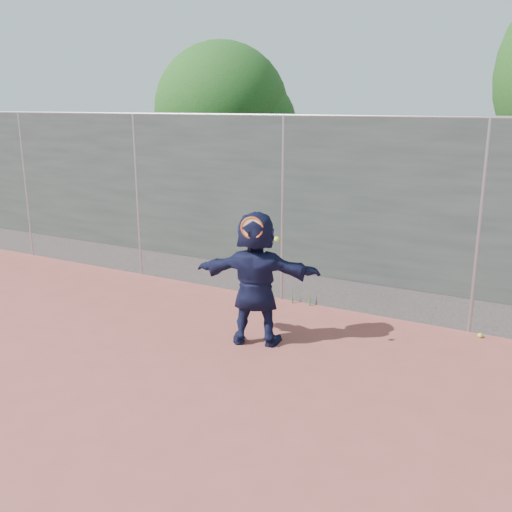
% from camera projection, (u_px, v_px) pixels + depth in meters
% --- Properties ---
extents(ground, '(80.00, 80.00, 0.00)m').
position_uv_depth(ground, '(150.00, 386.00, 6.63)').
color(ground, '#9E4C42').
rests_on(ground, ground).
extents(player, '(1.79, 1.03, 1.84)m').
position_uv_depth(player, '(256.00, 278.00, 7.62)').
color(player, '#141737').
rests_on(player, ground).
extents(ball_ground, '(0.07, 0.07, 0.07)m').
position_uv_depth(ball_ground, '(480.00, 335.00, 7.98)').
color(ball_ground, '#AEE031').
rests_on(ball_ground, ground).
extents(fence, '(20.00, 0.06, 3.03)m').
position_uv_depth(fence, '(283.00, 206.00, 9.19)').
color(fence, '#38423D').
rests_on(fence, ground).
extents(swing_action, '(0.54, 0.15, 0.51)m').
position_uv_depth(swing_action, '(254.00, 230.00, 7.23)').
color(swing_action, '#E25415').
rests_on(swing_action, ground).
extents(tree_left, '(3.15, 3.00, 4.53)m').
position_uv_depth(tree_left, '(229.00, 114.00, 12.74)').
color(tree_left, '#382314').
rests_on(tree_left, ground).
extents(weed_clump, '(0.68, 0.07, 0.30)m').
position_uv_depth(weed_clump, '(295.00, 296.00, 9.33)').
color(weed_clump, '#387226').
rests_on(weed_clump, ground).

